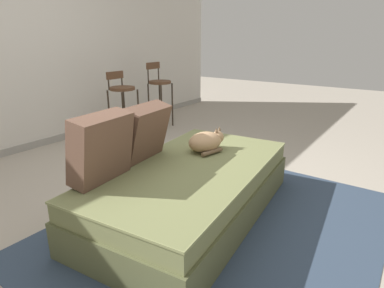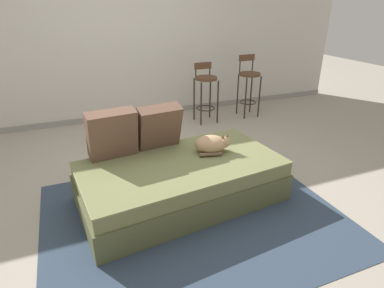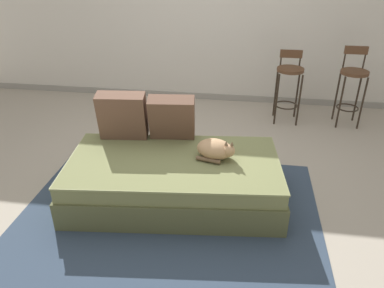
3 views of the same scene
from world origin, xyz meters
name	(u,v)px [view 1 (image 1 of 3)]	position (x,y,z in m)	size (l,w,h in m)	color
ground_plane	(155,199)	(0.00, 0.00, 0.00)	(16.00, 16.00, 0.00)	#A89E8E
wall_back_panel	(3,43)	(0.00, 2.25, 1.30)	(8.00, 0.10, 2.60)	silver
wall_baseboard_trim	(23,147)	(0.00, 2.20, 0.04)	(8.00, 0.02, 0.09)	gray
area_rug	(223,224)	(0.00, -0.70, 0.00)	(2.60, 2.11, 0.01)	#334256
couch	(191,189)	(0.00, -0.40, 0.21)	(1.99, 1.20, 0.41)	brown
throw_pillow_corner	(101,148)	(-0.56, -0.05, 0.65)	(0.48, 0.28, 0.48)	brown
throw_pillow_middle	(144,132)	(-0.09, 0.00, 0.64)	(0.46, 0.31, 0.46)	brown
cat	(206,141)	(0.36, -0.30, 0.50)	(0.37, 0.31, 0.20)	tan
bar_stool_near_window	(122,98)	(1.13, 1.57, 0.57)	(0.34, 0.34, 0.92)	#2D2319
bar_stool_by_doorway	(159,90)	(1.91, 1.58, 0.59)	(0.34, 0.34, 1.00)	#2D2319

